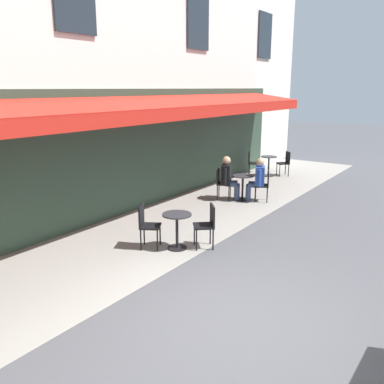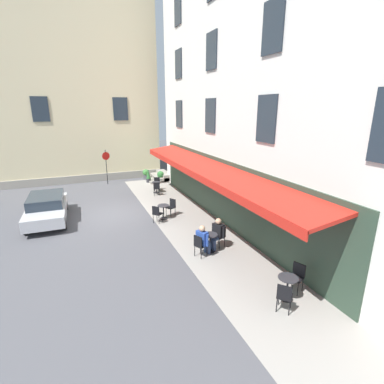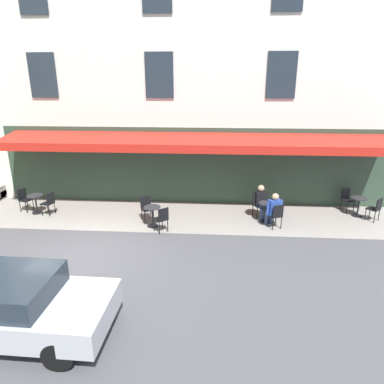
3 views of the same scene
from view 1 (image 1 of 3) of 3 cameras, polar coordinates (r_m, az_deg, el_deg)
name	(u,v)px [view 1 (image 1 of 3)]	position (r m, az deg, el deg)	size (l,w,h in m)	color
ground_plane	(237,321)	(6.19, 6.23, -17.27)	(70.00, 70.00, 0.00)	#4C4C51
sidewalk_cafe_terrace	(180,220)	(10.37, -1.63, -3.90)	(20.50, 3.20, 0.01)	gray
cafe_table_near_entrance	(243,184)	(12.17, 7.01, 1.11)	(0.60, 0.60, 0.75)	black
cafe_chair_black_facing_street	(265,183)	(12.13, 9.99, 1.23)	(0.53, 0.53, 0.91)	black
cafe_chair_black_near_door	(221,181)	(12.22, 4.06, 1.51)	(0.52, 0.52, 0.91)	black
cafe_table_streetside	(269,163)	(15.71, 10.55, 3.94)	(0.60, 0.60, 0.75)	black
cafe_chair_black_under_awning	(285,161)	(15.90, 12.74, 4.16)	(0.56, 0.56, 0.91)	black
cafe_chair_black_back_row	(252,161)	(15.73, 8.25, 4.25)	(0.52, 0.52, 0.91)	black
cafe_table_far_end	(177,226)	(8.44, -2.09, -4.71)	(0.60, 0.60, 0.75)	black
cafe_chair_black_by_window	(208,222)	(8.49, 2.17, -4.18)	(0.56, 0.56, 0.91)	black
cafe_chair_black_corner_right	(146,222)	(8.52, -6.33, -4.20)	(0.55, 0.55, 0.91)	black
seated_patron_in_blue	(257,178)	(12.11, 9.01, 1.92)	(0.59, 0.61, 1.27)	navy
seated_companion_in_black	(229,177)	(12.17, 5.08, 2.14)	(0.61, 0.62, 1.29)	navy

